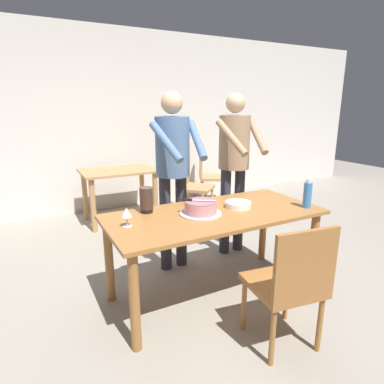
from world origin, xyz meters
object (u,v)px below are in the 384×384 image
Objects in this scene: plate_stack at (238,205)px; wine_glass_near at (127,213)px; cake_on_platter at (201,208)px; background_table at (119,181)px; main_dining_table at (214,225)px; background_chair_1 at (208,174)px; cake_knife at (192,200)px; background_chair_0 at (192,183)px; hurricane_lamp at (146,200)px; chair_near_side at (290,282)px; water_bottle at (307,195)px; person_standing_beside at (234,157)px; person_cutting_cake at (173,163)px.

wine_glass_near reaches higher than plate_stack.
cake_on_platter is 0.34× the size of background_table.
background_chair_1 reaches higher than main_dining_table.
background_chair_1 is at bearing 48.64° from wine_glass_near.
cake_on_platter is at bearing 172.14° from main_dining_table.
cake_on_platter is at bearing -178.77° from plate_stack.
wine_glass_near is at bearing -176.93° from cake_knife.
background_table is 1.58m from background_chair_1.
cake_knife reaches higher than main_dining_table.
hurricane_lamp is at bearing -127.96° from background_chair_0.
background_chair_0 reaches higher than background_table.
hurricane_lamp reaches higher than chair_near_side.
water_bottle is at bearing -18.15° from main_dining_table.
water_bottle reaches higher than cake_knife.
person_standing_beside reaches higher than background_chair_0.
plate_stack is at bearing -121.67° from person_standing_beside.
cake_knife is at bearing 145.67° from cake_on_platter.
background_chair_0 reaches higher than plate_stack.
background_table is (-0.44, 2.20, -0.20)m from plate_stack.
cake_knife is 0.94× the size of water_bottle.
hurricane_lamp is at bearing 119.13° from chair_near_side.
person_standing_beside is (0.38, 0.62, 0.30)m from plate_stack.
chair_near_side is (-0.16, -0.81, -0.28)m from plate_stack.
person_standing_beside is 1.64m from chair_near_side.
water_bottle is 0.15× the size of person_cutting_cake.
wine_glass_near is at bearing 169.40° from water_bottle.
cake_on_platter is 0.66m from person_cutting_cake.
water_bottle reaches higher than wine_glass_near.
plate_stack is 0.98m from wine_glass_near.
background_chair_0 is at bearing 75.22° from chair_near_side.
background_table is (-0.00, 2.16, -0.29)m from cake_knife.
background_chair_0 reaches higher than cake_knife.
hurricane_lamp reaches higher than background_chair_0.
hurricane_lamp is at bearing 45.03° from wine_glass_near.
background_table is at bearing 93.54° from person_cutting_cake.
wine_glass_near is at bearing -134.97° from hurricane_lamp.
person_standing_beside is (-0.13, 0.90, 0.21)m from water_bottle.
person_standing_beside is 1.91× the size of background_chair_0.
water_bottle reaches higher than hurricane_lamp.
background_chair_0 is at bearing 82.14° from person_standing_beside.
person_cutting_cake is (0.10, 0.56, 0.21)m from cake_knife.
hurricane_lamp is at bearing 151.43° from main_dining_table.
background_chair_0 reaches higher than cake_on_platter.
person_cutting_cake reaches higher than background_chair_1.
main_dining_table is at bearing -2.21° from wine_glass_near.
background_chair_1 is at bearing 68.16° from chair_near_side.
main_dining_table is at bearing -112.77° from background_chair_0.
hurricane_lamp is at bearing 161.92° from plate_stack.
cake_knife is 1.00m from water_bottle.
background_table is (-0.28, 3.00, 0.09)m from chair_near_side.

